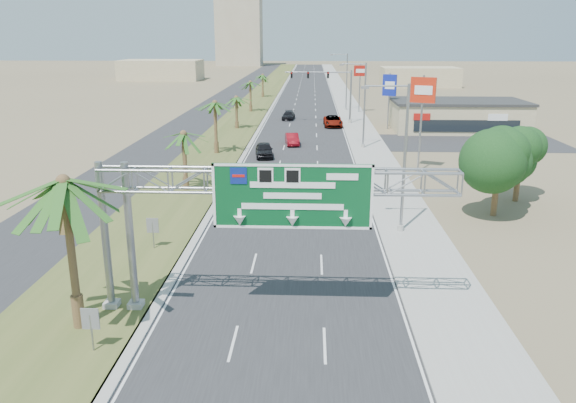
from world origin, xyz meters
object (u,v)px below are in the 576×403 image
(sign_gantry, at_px, (259,192))
(car_mid_lane, at_px, (292,139))
(pole_sign_blue, at_px, (389,88))
(car_far, at_px, (288,116))
(store_building, at_px, (458,116))
(car_left_lane, at_px, (264,150))
(signal_mast, at_px, (337,92))
(palm_near, at_px, (63,183))
(pole_sign_red_near, at_px, (423,96))
(car_right_lane, at_px, (333,121))
(pole_sign_red_far, at_px, (360,75))

(sign_gantry, relative_size, car_mid_lane, 3.89)
(pole_sign_blue, bearing_deg, car_far, 149.14)
(store_building, bearing_deg, sign_gantry, -112.36)
(car_left_lane, bearing_deg, signal_mast, 63.27)
(palm_near, distance_m, pole_sign_red_near, 38.24)
(sign_gantry, relative_size, car_left_lane, 3.59)
(car_left_lane, xyz_separation_m, car_far, (1.48, 29.34, -0.14))
(car_left_lane, height_order, pole_sign_red_near, pole_sign_red_near)
(car_mid_lane, bearing_deg, car_left_lane, -118.16)
(sign_gantry, bearing_deg, store_building, 67.64)
(sign_gantry, distance_m, car_mid_lane, 44.19)
(pole_sign_red_near, bearing_deg, car_right_lane, 104.38)
(palm_near, distance_m, car_right_lane, 62.59)
(signal_mast, bearing_deg, pole_sign_blue, -35.33)
(pole_sign_red_near, relative_size, pole_sign_blue, 1.18)
(palm_near, relative_size, signal_mast, 0.81)
(car_mid_lane, xyz_separation_m, car_far, (-1.36, 21.93, -0.06))
(car_far, bearing_deg, pole_sign_red_far, 41.40)
(car_mid_lane, xyz_separation_m, car_right_lane, (5.53, 14.98, 0.09))
(palm_near, relative_size, pole_sign_red_near, 0.89)
(signal_mast, bearing_deg, car_mid_lane, -108.93)
(car_left_lane, xyz_separation_m, pole_sign_red_near, (15.78, -6.46, 6.63))
(car_far, distance_m, pole_sign_red_far, 16.26)
(store_building, xyz_separation_m, car_left_lane, (-25.91, -19.62, -1.21))
(car_left_lane, height_order, car_mid_lane, car_left_lane)
(pole_sign_blue, relative_size, pole_sign_red_far, 0.96)
(signal_mast, height_order, car_mid_lane, signal_mast)
(car_right_lane, bearing_deg, pole_sign_red_far, 70.76)
(palm_near, bearing_deg, pole_sign_red_near, 56.57)
(car_mid_lane, bearing_deg, pole_sign_red_near, -54.20)
(car_mid_lane, bearing_deg, pole_sign_red_far, 63.91)
(palm_near, height_order, car_mid_lane, palm_near)
(signal_mast, distance_m, pole_sign_red_far, 13.80)
(car_left_lane, distance_m, pole_sign_blue, 26.66)
(car_mid_lane, bearing_deg, car_right_lane, 62.54)
(pole_sign_red_far, bearing_deg, sign_gantry, -98.09)
(store_building, relative_size, pole_sign_red_near, 1.92)
(car_right_lane, relative_size, pole_sign_red_near, 0.61)
(store_building, bearing_deg, pole_sign_red_near, -111.22)
(car_far, bearing_deg, pole_sign_red_near, -64.26)
(car_mid_lane, relative_size, car_far, 0.96)
(car_right_lane, bearing_deg, car_left_lane, -112.13)
(car_far, xyz_separation_m, pole_sign_red_near, (14.30, -35.81, 6.77))
(car_left_lane, bearing_deg, pole_sign_red_near, -29.47)
(car_mid_lane, distance_m, car_far, 21.97)
(car_far, height_order, pole_sign_red_far, pole_sign_red_far)
(sign_gantry, bearing_deg, signal_mast, 84.26)
(car_far, bearing_deg, store_building, -17.72)
(pole_sign_red_near, bearing_deg, pole_sign_blue, 89.03)
(car_right_lane, xyz_separation_m, pole_sign_red_far, (5.13, 16.16, 5.75))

